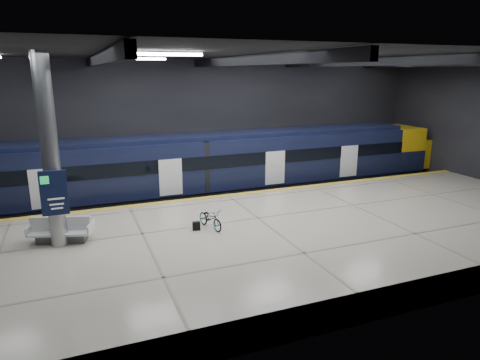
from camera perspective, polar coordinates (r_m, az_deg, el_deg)
ground at (r=19.99m, az=1.19°, el=-7.16°), size 30.00×30.00×0.00m
room_shell at (r=18.67m, az=1.28°, el=9.40°), size 30.10×16.10×8.05m
platform at (r=17.68m, az=4.39°, el=-8.24°), size 30.00×11.00×1.10m
safety_strip at (r=22.05m, az=-1.58°, el=-2.04°), size 30.00×0.40×0.01m
rails at (r=24.84m, az=-3.76°, el=-2.65°), size 30.00×1.52×0.16m
train at (r=25.05m, az=0.79°, el=2.21°), size 29.40×2.84×3.79m
bench at (r=17.41m, az=-22.69°, el=-6.54°), size 2.43×1.56×1.00m
bicycle at (r=17.45m, az=-3.96°, el=-5.13°), size 0.95×1.67×0.83m
pannier_bag at (r=17.38m, az=-5.84°, el=-6.11°), size 0.32×0.22×0.35m
info_column at (r=16.35m, az=-23.97°, el=3.02°), size 0.90×0.78×6.90m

